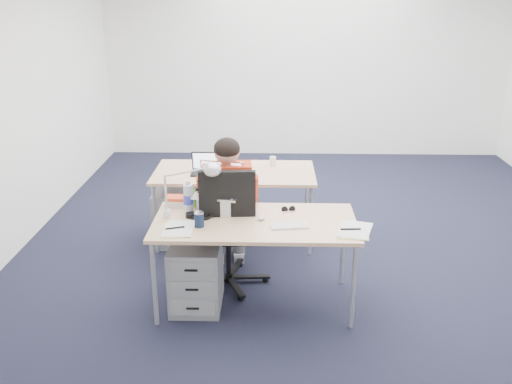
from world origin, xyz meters
TOP-DOWN VIEW (x-y plane):
  - floor at (0.00, 0.00)m, footprint 7.00×7.00m
  - room at (0.00, 0.00)m, footprint 6.02×7.02m
  - desk_near at (-0.64, -1.01)m, footprint 1.60×0.80m
  - desk_far at (-0.88, 0.27)m, footprint 1.60×0.80m
  - office_chair at (-0.87, -0.71)m, footprint 0.75×0.75m
  - seated_person at (-0.88, -0.53)m, footprint 0.42×0.72m
  - drawer_pedestal_near at (-1.11, -1.06)m, footprint 0.40×0.50m
  - drawer_pedestal_far at (-1.48, 0.19)m, footprint 0.40×0.50m
  - silver_laptop at (-0.95, -0.81)m, footprint 0.42×0.36m
  - wireless_keyboard at (-0.37, -1.12)m, footprint 0.30×0.15m
  - computer_mouse at (-0.58, -0.98)m, footprint 0.08×0.10m
  - headphones at (-1.07, -0.94)m, footprint 0.28×0.24m
  - can_koozie at (-1.06, -1.13)m, footprint 0.09×0.09m
  - water_bottle at (-1.18, -0.81)m, footprint 0.09×0.09m
  - bear_figurine at (-1.13, -0.70)m, footprint 0.09×0.07m
  - book_stack at (-1.31, -0.69)m, footprint 0.19×0.15m
  - cordless_phone at (-1.11, -0.73)m, footprint 0.05×0.04m
  - papers_left at (-1.22, -1.20)m, footprint 0.22×0.32m
  - papers_right at (0.11, -1.19)m, footprint 0.30×0.38m
  - sunglasses at (-0.37, -0.79)m, footprint 0.12×0.07m
  - desk_lamp at (-1.20, -0.94)m, footprint 0.43×0.18m
  - dark_laptop at (-1.15, 0.18)m, footprint 0.30×0.29m
  - far_cup at (-0.49, 0.48)m, footprint 0.08×0.08m
  - far_papers at (-1.17, 0.28)m, footprint 0.25×0.32m

SIDE VIEW (x-z plane):
  - floor at x=0.00m, z-range 0.00..0.00m
  - drawer_pedestal_near at x=-1.11m, z-range 0.00..0.55m
  - drawer_pedestal_far at x=-1.48m, z-range 0.00..0.55m
  - office_chair at x=-0.87m, z-range -0.24..0.87m
  - seated_person at x=-0.88m, z-range 0.01..1.31m
  - desk_near at x=-0.64m, z-range 0.32..1.05m
  - desk_far at x=-0.88m, z-range 0.32..1.05m
  - far_papers at x=-1.17m, z-range 0.73..0.74m
  - papers_left at x=-1.22m, z-range 0.73..0.74m
  - papers_right at x=0.11m, z-range 0.73..0.74m
  - wireless_keyboard at x=-0.37m, z-range 0.73..0.74m
  - sunglasses at x=-0.37m, z-range 0.73..0.76m
  - computer_mouse at x=-0.58m, z-range 0.73..0.76m
  - headphones at x=-1.07m, z-range 0.73..0.77m
  - book_stack at x=-1.31m, z-range 0.73..0.81m
  - far_cup at x=-0.49m, z-range 0.73..0.82m
  - can_koozie at x=-1.06m, z-range 0.73..0.85m
  - bear_figurine at x=-1.13m, z-range 0.73..0.89m
  - cordless_phone at x=-1.11m, z-range 0.73..0.89m
  - dark_laptop at x=-1.15m, z-range 0.73..0.94m
  - water_bottle at x=-1.18m, z-range 0.73..0.99m
  - silver_laptop at x=-0.95m, z-range 0.73..1.12m
  - desk_lamp at x=-1.20m, z-range 0.73..1.21m
  - room at x=0.00m, z-range 0.31..3.12m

